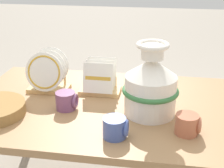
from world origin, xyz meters
name	(u,v)px	position (x,y,z in m)	size (l,w,h in m)	color
display_table	(112,115)	(0.00, 0.00, 0.58)	(1.48, 0.88, 0.65)	#9E754C
ceramic_vase	(151,85)	(0.19, -0.06, 0.79)	(0.26, 0.26, 0.34)	white
dish_rack_round_plates	(48,76)	(-0.37, 0.10, 0.74)	(0.22, 0.16, 0.23)	tan
dish_rack_square_plates	(100,83)	(-0.09, 0.13, 0.70)	(0.22, 0.15, 0.18)	tan
mug_cobalt_glaze	(116,128)	(0.06, -0.30, 0.69)	(0.10, 0.10, 0.09)	#42569E
mug_plum_glaze	(67,101)	(-0.21, -0.08, 0.69)	(0.10, 0.10, 0.09)	#7A4770
mug_terracotta_glaze	(188,124)	(0.36, -0.22, 0.69)	(0.10, 0.10, 0.09)	#B76647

